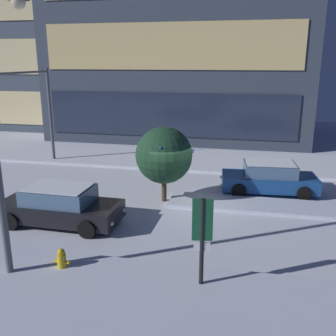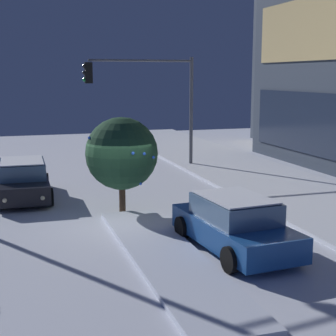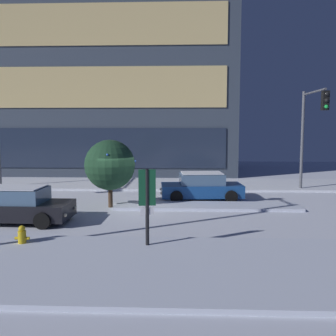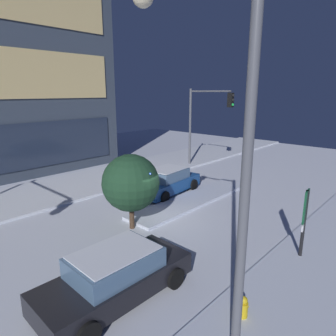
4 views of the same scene
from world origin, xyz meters
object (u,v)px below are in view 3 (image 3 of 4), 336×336
(car_near, at_px, (15,206))
(fire_hydrant, at_px, (22,237))
(decorated_tree_median, at_px, (110,165))
(traffic_light_corner_far_right, at_px, (311,122))
(car_far, at_px, (202,187))
(parking_info_sign, at_px, (147,199))

(car_near, relative_size, fire_hydrant, 6.48)
(fire_hydrant, xyz_separation_m, decorated_tree_median, (1.69, 6.37, 1.74))
(traffic_light_corner_far_right, relative_size, decorated_tree_median, 1.83)
(car_far, bearing_deg, parking_info_sign, 70.83)
(car_far, relative_size, traffic_light_corner_far_right, 0.75)
(traffic_light_corner_far_right, xyz_separation_m, parking_info_sign, (-8.48, -10.35, -2.60))
(traffic_light_corner_far_right, bearing_deg, fire_hydrant, -50.70)
(car_near, bearing_deg, car_far, 34.95)
(car_near, xyz_separation_m, car_far, (7.93, 5.30, -0.00))
(car_near, distance_m, parking_info_sign, 6.68)
(car_near, distance_m, decorated_tree_median, 4.83)
(traffic_light_corner_far_right, bearing_deg, parking_info_sign, -39.35)
(car_near, relative_size, parking_info_sign, 1.82)
(car_far, xyz_separation_m, fire_hydrant, (-6.28, -8.48, -0.36))
(traffic_light_corner_far_right, height_order, fire_hydrant, traffic_light_corner_far_right)
(decorated_tree_median, bearing_deg, traffic_light_corner_far_right, 19.89)
(fire_hydrant, height_order, decorated_tree_median, decorated_tree_median)
(traffic_light_corner_far_right, xyz_separation_m, decorated_tree_median, (-10.93, -3.95, -2.15))
(car_near, height_order, parking_info_sign, parking_info_sign)
(car_near, bearing_deg, traffic_light_corner_far_right, 27.81)
(traffic_light_corner_far_right, xyz_separation_m, fire_hydrant, (-12.62, -10.33, -3.89))
(decorated_tree_median, bearing_deg, parking_info_sign, -69.11)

